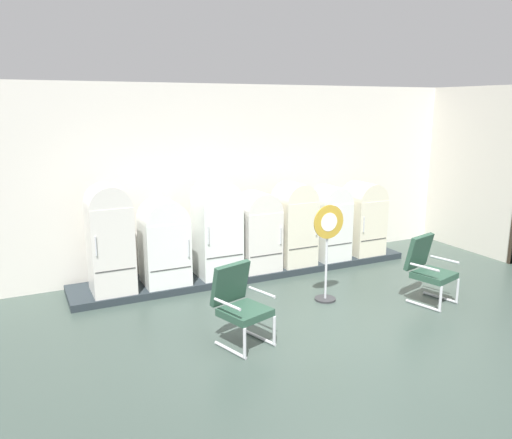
% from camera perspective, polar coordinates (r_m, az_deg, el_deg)
% --- Properties ---
extents(ground, '(12.00, 10.00, 0.05)m').
position_cam_1_polar(ground, '(6.53, 10.91, -13.99)').
color(ground, '#384740').
extents(back_wall, '(11.76, 0.12, 3.24)m').
position_cam_1_polar(back_wall, '(9.10, -2.51, 4.86)').
color(back_wall, silver).
rests_on(back_wall, ground).
extents(side_wall_right, '(0.16, 2.20, 3.24)m').
position_cam_1_polar(side_wall_right, '(10.94, 23.30, 5.03)').
color(side_wall_right, silver).
rests_on(side_wall_right, ground).
extents(display_plinth, '(6.03, 0.95, 0.11)m').
position_cam_1_polar(display_plinth, '(8.90, -0.78, -5.77)').
color(display_plinth, '#252E33').
rests_on(display_plinth, ground).
extents(refrigerator_0, '(0.63, 0.67, 1.64)m').
position_cam_1_polar(refrigerator_0, '(7.86, -16.17, -1.73)').
color(refrigerator_0, silver).
rests_on(refrigerator_0, display_plinth).
extents(refrigerator_1, '(0.69, 0.68, 1.36)m').
position_cam_1_polar(refrigerator_1, '(8.08, -10.32, -2.25)').
color(refrigerator_1, white).
rests_on(refrigerator_1, display_plinth).
extents(refrigerator_2, '(0.68, 0.69, 1.61)m').
position_cam_1_polar(refrigerator_2, '(8.32, -4.43, -0.62)').
color(refrigerator_2, white).
rests_on(refrigerator_2, display_plinth).
extents(refrigerator_3, '(0.65, 0.62, 1.35)m').
position_cam_1_polar(refrigerator_3, '(8.62, 0.29, -1.09)').
color(refrigerator_3, silver).
rests_on(refrigerator_3, display_plinth).
extents(refrigerator_4, '(0.62, 0.68, 1.46)m').
position_cam_1_polar(refrigerator_4, '(8.96, 4.35, -0.19)').
color(refrigerator_4, silver).
rests_on(refrigerator_4, display_plinth).
extents(refrigerator_5, '(0.59, 0.63, 1.35)m').
position_cam_1_polar(refrigerator_5, '(9.34, 8.38, -0.10)').
color(refrigerator_5, white).
rests_on(refrigerator_5, display_plinth).
extents(refrigerator_6, '(0.63, 0.70, 1.36)m').
position_cam_1_polar(refrigerator_6, '(9.81, 12.00, 0.38)').
color(refrigerator_6, beige).
rests_on(refrigerator_6, display_plinth).
extents(armchair_left, '(0.71, 0.77, 1.00)m').
position_cam_1_polar(armchair_left, '(6.27, -1.88, -9.24)').
color(armchair_left, silver).
rests_on(armchair_left, ground).
extents(armchair_right, '(0.70, 0.76, 1.00)m').
position_cam_1_polar(armchair_right, '(7.98, 18.82, -5.06)').
color(armchair_right, silver).
rests_on(armchair_right, ground).
extents(sign_stand, '(0.50, 0.32, 1.48)m').
position_cam_1_polar(sign_stand, '(7.58, 8.03, -3.65)').
color(sign_stand, '#2D2D30').
rests_on(sign_stand, ground).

